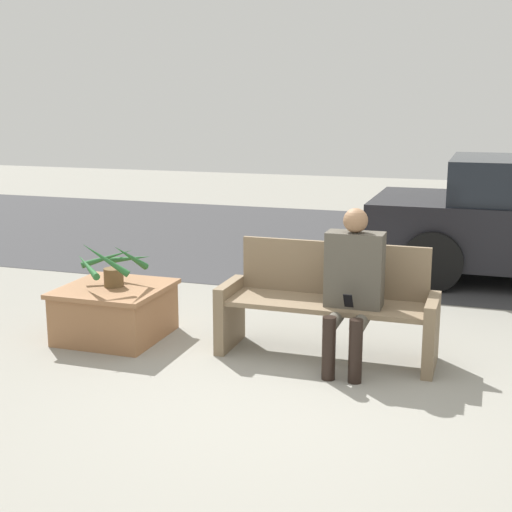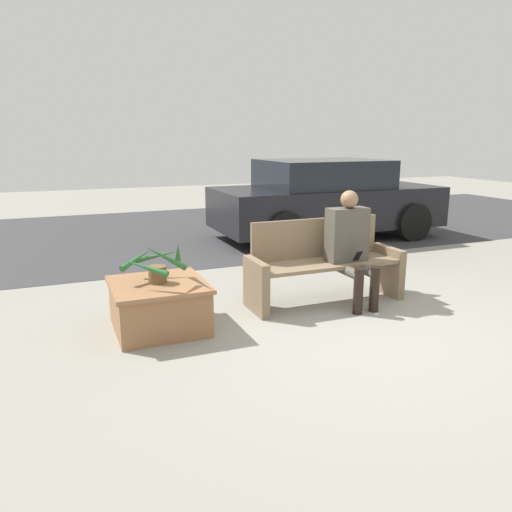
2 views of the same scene
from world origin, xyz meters
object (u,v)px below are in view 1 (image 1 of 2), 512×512
(bench, at_px, (328,305))
(person_seated, at_px, (352,281))
(potted_plant, at_px, (113,266))
(planter_box, at_px, (115,310))

(bench, height_order, person_seated, person_seated)
(person_seated, distance_m, potted_plant, 2.13)
(person_seated, relative_size, planter_box, 1.40)
(potted_plant, bearing_deg, bench, 4.75)
(person_seated, bearing_deg, bench, 141.74)
(potted_plant, bearing_deg, planter_box, 19.47)
(bench, bearing_deg, planter_box, -175.29)
(planter_box, xyz_separation_m, potted_plant, (-0.00, -0.00, 0.40))
(bench, height_order, potted_plant, bench)
(bench, relative_size, potted_plant, 2.51)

